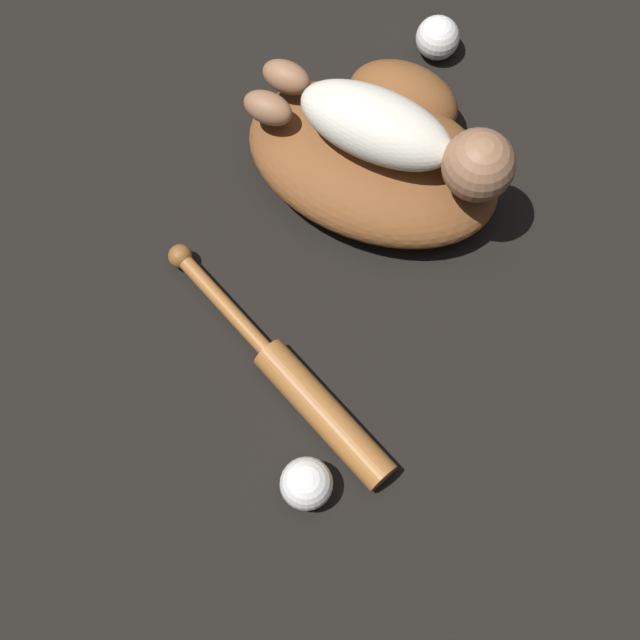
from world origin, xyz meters
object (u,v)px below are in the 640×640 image
(baby_figure, at_px, (396,134))
(baseball, at_px, (306,484))
(baseball_spare, at_px, (438,38))
(baseball_glove, at_px, (377,152))
(baseball_bat, at_px, (301,388))

(baby_figure, distance_m, baseball, 0.47)
(baseball_spare, bearing_deg, baseball, -78.83)
(baseball_glove, distance_m, baseball_spare, 0.24)
(baseball, bearing_deg, baseball_spare, 101.17)
(baseball, bearing_deg, baby_figure, 102.33)
(baseball_bat, relative_size, baseball, 6.11)
(baseball_glove, xyz_separation_m, baseball_spare, (-0.01, 0.24, -0.02))
(baseball_spare, bearing_deg, baby_figure, -80.90)
(baseball_glove, distance_m, baseball, 0.48)
(baby_figure, height_order, baseball, baby_figure)
(baseball_glove, xyz_separation_m, baseball_bat, (0.06, -0.35, -0.03))
(baby_figure, bearing_deg, baseball, -77.67)
(baseball_bat, height_order, baseball_spare, baseball_spare)
(baseball_bat, bearing_deg, baseball_spare, 96.95)
(baseball_glove, relative_size, baseball_spare, 5.69)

